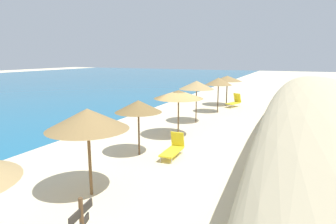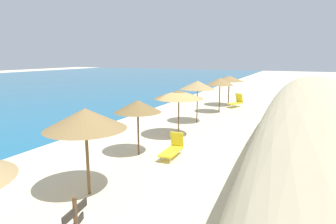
{
  "view_description": "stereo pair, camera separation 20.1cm",
  "coord_description": "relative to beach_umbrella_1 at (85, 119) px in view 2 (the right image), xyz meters",
  "views": [
    {
      "loc": [
        -13.67,
        -5.39,
        4.42
      ],
      "look_at": [
        -0.47,
        0.61,
        1.6
      ],
      "focal_mm": 30.75,
      "sensor_mm": 36.0,
      "label": 1
    },
    {
      "loc": [
        -13.59,
        -5.57,
        4.42
      ],
      "look_at": [
        -0.47,
        0.61,
        1.6
      ],
      "focal_mm": 30.75,
      "sensor_mm": 36.0,
      "label": 2
    }
  ],
  "objects": [
    {
      "name": "beach_umbrella_3",
      "position": [
        7.46,
        0.03,
        -0.13
      ],
      "size": [
        2.7,
        2.7,
        2.61
      ],
      "color": "brown",
      "rests_on": "ground_plane"
    },
    {
      "name": "lounge_chair_1",
      "position": [
        4.39,
        -1.0,
        -2.11
      ],
      "size": [
        1.63,
        0.67,
        1.01
      ],
      "rotation": [
        0.0,
        0.0,
        1.61
      ],
      "color": "yellow",
      "rests_on": "ground_plane"
    },
    {
      "name": "beach_umbrella_2",
      "position": [
        3.98,
        0.52,
        -0.27
      ],
      "size": [
        2.09,
        2.09,
        2.51
      ],
      "color": "brown",
      "rests_on": "ground_plane"
    },
    {
      "name": "beach_umbrella_1",
      "position": [
        0.0,
        0.0,
        0.0
      ],
      "size": [
        2.57,
        2.57,
        2.84
      ],
      "color": "brown",
      "rests_on": "ground_plane"
    },
    {
      "name": "lounge_chair_0",
      "position": [
        18.41,
        -0.82,
        -2.02
      ],
      "size": [
        1.69,
        1.15,
        1.19
      ],
      "rotation": [
        0.0,
        0.0,
        1.23
      ],
      "color": "yellow",
      "rests_on": "ground_plane"
    },
    {
      "name": "beach_umbrella_6",
      "position": [
        18.81,
        -0.01,
        -0.05
      ],
      "size": [
        2.56,
        2.56,
        2.71
      ],
      "color": "brown",
      "rests_on": "ground_plane"
    },
    {
      "name": "beach_umbrella_4",
      "position": [
        11.19,
        0.28,
        0.04
      ],
      "size": [
        2.32,
        2.32,
        2.83
      ],
      "color": "brown",
      "rests_on": "ground_plane"
    },
    {
      "name": "ground_plane",
      "position": [
        6.81,
        -0.47,
        -2.51
      ],
      "size": [
        160.0,
        160.0,
        0.0
      ],
      "primitive_type": "plane",
      "color": "beige"
    },
    {
      "name": "beach_umbrella_5",
      "position": [
        15.24,
        -0.14,
        -0.02
      ],
      "size": [
        2.12,
        2.12,
        2.78
      ],
      "color": "brown",
      "rests_on": "ground_plane"
    }
  ]
}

